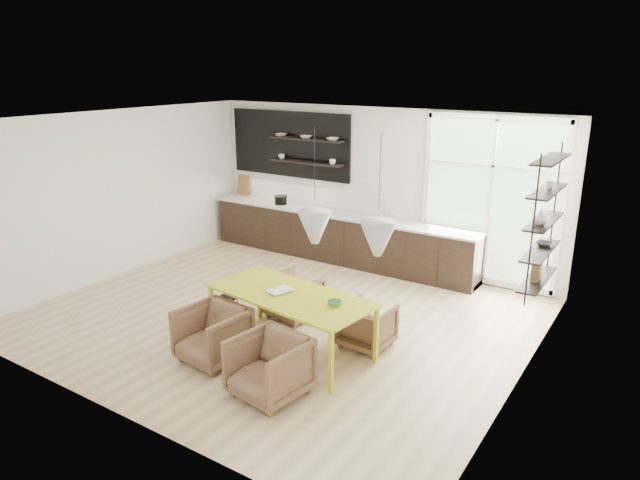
% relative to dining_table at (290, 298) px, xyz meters
% --- Properties ---
extents(room, '(7.02, 6.01, 2.91)m').
position_rel_dining_table_xyz_m(room, '(-0.19, 1.91, 0.71)').
color(room, beige).
rests_on(room, ground).
extents(kitchen_run, '(5.54, 0.69, 2.75)m').
position_rel_dining_table_xyz_m(kitchen_run, '(-1.46, 3.50, -0.15)').
color(kitchen_run, black).
rests_on(kitchen_run, ground).
extents(right_shelving, '(0.26, 1.22, 1.90)m').
position_rel_dining_table_xyz_m(right_shelving, '(2.59, 1.98, 0.90)').
color(right_shelving, black).
rests_on(right_shelving, ground).
extents(dining_table, '(2.31, 1.27, 0.80)m').
position_rel_dining_table_xyz_m(dining_table, '(0.00, 0.00, 0.00)').
color(dining_table, gold).
rests_on(dining_table, ground).
extents(armchair_back_left, '(0.80, 0.82, 0.65)m').
position_rel_dining_table_xyz_m(armchair_back_left, '(-0.56, 0.88, -0.42)').
color(armchair_back_left, brown).
rests_on(armchair_back_left, ground).
extents(armchair_back_right, '(0.67, 0.69, 0.59)m').
position_rel_dining_table_xyz_m(armchair_back_right, '(0.78, 0.66, -0.45)').
color(armchair_back_right, brown).
rests_on(armchair_back_right, ground).
extents(armchair_front_left, '(0.85, 0.87, 0.72)m').
position_rel_dining_table_xyz_m(armchair_front_left, '(-0.67, -0.75, -0.39)').
color(armchair_front_left, brown).
rests_on(armchair_front_left, ground).
extents(armchair_front_right, '(0.87, 0.89, 0.72)m').
position_rel_dining_table_xyz_m(armchair_front_right, '(0.43, -1.00, -0.39)').
color(armchair_front_right, brown).
rests_on(armchair_front_right, ground).
extents(wire_stool, '(0.30, 0.30, 0.38)m').
position_rel_dining_table_xyz_m(wire_stool, '(-1.29, 0.24, -0.50)').
color(wire_stool, black).
rests_on(wire_stool, ground).
extents(table_book, '(0.32, 0.37, 0.03)m').
position_rel_dining_table_xyz_m(table_book, '(-0.27, 0.03, 0.07)').
color(table_book, white).
rests_on(table_book, dining_table).
extents(table_bowl, '(0.18, 0.18, 0.06)m').
position_rel_dining_table_xyz_m(table_bowl, '(0.67, 0.01, 0.08)').
color(table_bowl, '#457D48').
rests_on(table_bowl, dining_table).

